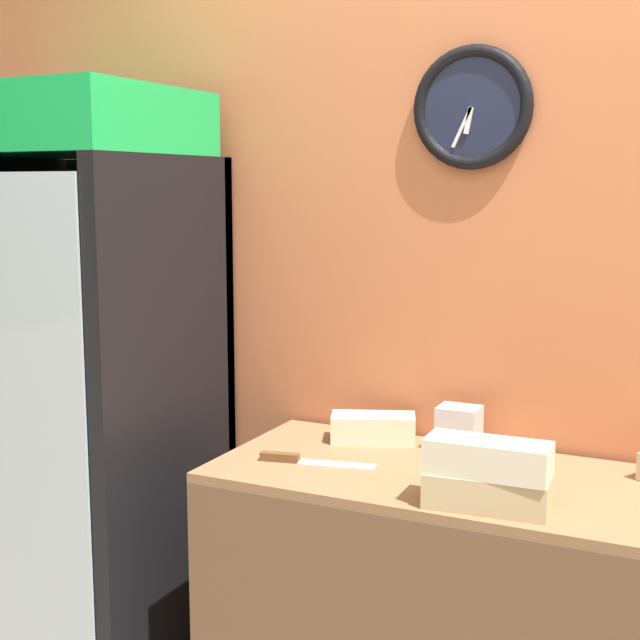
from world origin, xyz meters
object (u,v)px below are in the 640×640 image
(sandwich_flat_left, at_px, (373,428))
(chefs_knife, at_px, (301,460))
(beverage_cooler, at_px, (94,388))
(sandwich_stack_middle, at_px, (488,458))
(sandwich_stack_bottom, at_px, (487,492))
(napkin_dispenser, at_px, (459,428))

(sandwich_flat_left, distance_m, chefs_knife, 0.28)
(beverage_cooler, relative_size, sandwich_stack_middle, 6.91)
(sandwich_flat_left, bearing_deg, beverage_cooler, -168.25)
(chefs_knife, bearing_deg, sandwich_stack_bottom, -12.91)
(beverage_cooler, height_order, sandwich_flat_left, beverage_cooler)
(sandwich_flat_left, distance_m, napkin_dispenser, 0.24)
(sandwich_stack_bottom, height_order, sandwich_flat_left, sandwich_stack_bottom)
(sandwich_stack_bottom, xyz_separation_m, napkin_dispenser, (-0.19, 0.40, 0.02))
(chefs_knife, xyz_separation_m, napkin_dispenser, (0.33, 0.28, 0.05))
(beverage_cooler, distance_m, sandwich_stack_middle, 1.28)
(sandwich_flat_left, relative_size, napkin_dispenser, 2.11)
(sandwich_stack_middle, height_order, sandwich_flat_left, sandwich_stack_middle)
(napkin_dispenser, bearing_deg, sandwich_stack_middle, -65.17)
(sandwich_flat_left, xyz_separation_m, napkin_dispenser, (0.24, 0.02, 0.02))
(sandwich_stack_middle, distance_m, chefs_knife, 0.54)
(sandwich_stack_bottom, height_order, napkin_dispenser, napkin_dispenser)
(sandwich_stack_bottom, xyz_separation_m, sandwich_flat_left, (-0.43, 0.38, -0.00))
(beverage_cooler, relative_size, chefs_knife, 6.25)
(beverage_cooler, xyz_separation_m, sandwich_flat_left, (0.83, 0.17, -0.07))
(napkin_dispenser, bearing_deg, sandwich_flat_left, -175.46)
(beverage_cooler, relative_size, napkin_dispenser, 15.73)
(sandwich_stack_bottom, bearing_deg, chefs_knife, 167.09)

